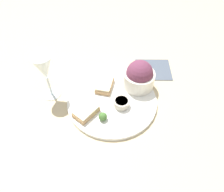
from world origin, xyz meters
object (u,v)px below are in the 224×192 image
(salad_bowl, at_px, (139,76))
(wine_glass, at_px, (44,69))
(sauce_ramekin, at_px, (121,103))
(napkin, at_px, (153,69))
(cheese_toast_far, at_px, (86,111))
(cheese_toast_near, at_px, (105,85))

(salad_bowl, relative_size, wine_glass, 0.63)
(salad_bowl, relative_size, sauce_ramekin, 2.12)
(sauce_ramekin, distance_m, wine_glass, 0.29)
(wine_glass, bearing_deg, salad_bowl, 103.85)
(salad_bowl, bearing_deg, napkin, 152.71)
(wine_glass, bearing_deg, napkin, 116.82)
(napkin, bearing_deg, wine_glass, -63.18)
(salad_bowl, bearing_deg, cheese_toast_far, -46.49)
(sauce_ramekin, height_order, cheese_toast_far, sauce_ramekin)
(wine_glass, distance_m, napkin, 0.45)
(sauce_ramekin, xyz_separation_m, wine_glass, (-0.03, -0.27, 0.10))
(sauce_ramekin, height_order, cheese_toast_near, sauce_ramekin)
(cheese_toast_far, distance_m, wine_glass, 0.20)
(cheese_toast_far, bearing_deg, sauce_ramekin, 114.46)
(salad_bowl, height_order, sauce_ramekin, salad_bowl)
(cheese_toast_near, bearing_deg, sauce_ramekin, 42.32)
(cheese_toast_near, distance_m, cheese_toast_far, 0.14)
(salad_bowl, xyz_separation_m, cheese_toast_near, (0.03, -0.13, -0.04))
(salad_bowl, distance_m, cheese_toast_far, 0.24)
(cheese_toast_near, distance_m, wine_glass, 0.23)
(cheese_toast_near, bearing_deg, salad_bowl, 102.15)
(sauce_ramekin, height_order, wine_glass, wine_glass)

